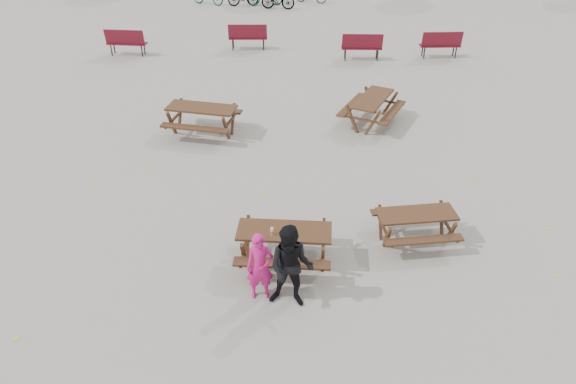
# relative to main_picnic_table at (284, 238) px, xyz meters

# --- Properties ---
(ground) EXTENTS (80.00, 80.00, 0.00)m
(ground) POSITION_rel_main_picnic_table_xyz_m (0.00, 0.00, -0.59)
(ground) COLOR gray
(ground) RESTS_ON ground
(main_picnic_table) EXTENTS (1.80, 1.45, 0.78)m
(main_picnic_table) POSITION_rel_main_picnic_table_xyz_m (0.00, 0.00, 0.00)
(main_picnic_table) COLOR #372414
(main_picnic_table) RESTS_ON ground
(food_tray) EXTENTS (0.18, 0.11, 0.03)m
(food_tray) POSITION_rel_main_picnic_table_xyz_m (0.14, -0.10, 0.21)
(food_tray) COLOR white
(food_tray) RESTS_ON main_picnic_table
(bread_roll) EXTENTS (0.14, 0.06, 0.05)m
(bread_roll) POSITION_rel_main_picnic_table_xyz_m (0.14, -0.10, 0.25)
(bread_roll) COLOR tan
(bread_roll) RESTS_ON food_tray
(soda_bottle) EXTENTS (0.07, 0.07, 0.17)m
(soda_bottle) POSITION_rel_main_picnic_table_xyz_m (-0.22, -0.16, 0.26)
(soda_bottle) COLOR silver
(soda_bottle) RESTS_ON main_picnic_table
(child) EXTENTS (0.54, 0.40, 1.34)m
(child) POSITION_rel_main_picnic_table_xyz_m (-0.36, -0.98, 0.08)
(child) COLOR #CE1974
(child) RESTS_ON ground
(adult) EXTENTS (0.87, 0.71, 1.65)m
(adult) POSITION_rel_main_picnic_table_xyz_m (0.20, -1.14, 0.24)
(adult) COLOR black
(adult) RESTS_ON ground
(picnic_table_east) EXTENTS (1.80, 1.55, 0.68)m
(picnic_table_east) POSITION_rel_main_picnic_table_xyz_m (2.61, 0.90, -0.25)
(picnic_table_east) COLOR #372414
(picnic_table_east) RESTS_ON ground
(picnic_table_north) EXTENTS (2.10, 1.79, 0.81)m
(picnic_table_north) POSITION_rel_main_picnic_table_xyz_m (-2.71, 5.49, -0.18)
(picnic_table_north) COLOR #372414
(picnic_table_north) RESTS_ON ground
(picnic_table_far) EXTENTS (2.07, 2.26, 0.79)m
(picnic_table_far) POSITION_rel_main_picnic_table_xyz_m (2.03, 6.53, -0.19)
(picnic_table_far) COLOR #372414
(picnic_table_far) RESTS_ON ground
(park_bench_row) EXTENTS (13.44, 1.60, 1.03)m
(park_bench_row) POSITION_rel_main_picnic_table_xyz_m (-0.62, 12.44, -0.07)
(park_bench_row) COLOR maroon
(park_bench_row) RESTS_ON ground
(fallen_leaves) EXTENTS (11.00, 11.00, 0.01)m
(fallen_leaves) POSITION_rel_main_picnic_table_xyz_m (0.50, 2.50, -0.58)
(fallen_leaves) COLOR gold
(fallen_leaves) RESTS_ON ground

